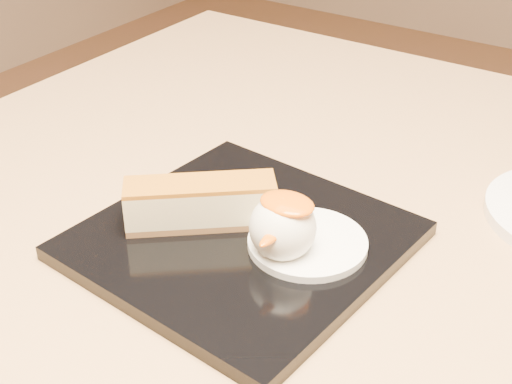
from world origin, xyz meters
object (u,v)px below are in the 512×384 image
Objects in this scene: dessert_plate at (242,241)px; ice_cream_scoop at (283,227)px; cheesecake at (201,203)px; table at (295,355)px.

dessert_plate is 0.05m from ice_cream_scoop.
cheesecake is 2.22× the size of ice_cream_scoop.
ice_cream_scoop is at bearing -7.13° from dessert_plate.
dessert_plate is at bearing 172.87° from ice_cream_scoop.
table is 3.64× the size of dessert_plate.
ice_cream_scoop reaches higher than cheesecake.
dessert_plate is 4.47× the size of ice_cream_scoop.
table is 16.27× the size of ice_cream_scoop.
table is 0.17m from dessert_plate.
cheesecake is (-0.04, -0.00, 0.02)m from dessert_plate.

